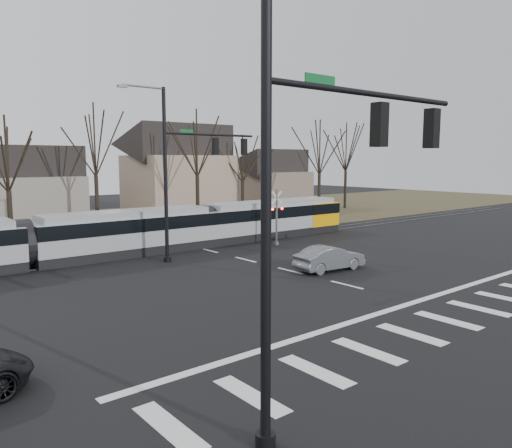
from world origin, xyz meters
TOP-DOWN VIEW (x-y plane):
  - ground at (0.00, 0.00)m, footprint 140.00×140.00m
  - grass_verge at (0.00, 32.00)m, footprint 140.00×28.00m
  - crosswalk at (0.00, -4.00)m, footprint 27.00×2.60m
  - stop_line at (0.00, -1.80)m, footprint 28.00×0.35m
  - lane_dashes at (0.00, 16.00)m, footprint 0.18×30.00m
  - rail_pair at (0.00, 15.80)m, footprint 90.00×1.52m
  - tram at (-5.03, 16.00)m, footprint 37.68×2.80m
  - sedan at (1.79, 4.77)m, footprint 2.19×4.41m
  - signal_pole_near_left at (-10.41, -6.00)m, footprint 9.28×0.44m
  - signal_pole_far at (-2.41, 12.50)m, footprint 9.28×0.44m
  - rail_crossing_signal at (5.00, 12.79)m, footprint 1.08×0.36m
  - tree_row at (2.00, 26.00)m, footprint 59.20×7.20m
  - house_b at (-5.00, 36.00)m, footprint 8.64×7.56m
  - house_c at (9.00, 33.00)m, footprint 10.80×8.64m
  - house_d at (24.00, 35.00)m, footprint 8.64×7.56m

SIDE VIEW (x-z plane):
  - ground at x=0.00m, z-range 0.00..0.00m
  - grass_verge at x=0.00m, z-range 0.00..0.01m
  - crosswalk at x=0.00m, z-range 0.00..0.01m
  - stop_line at x=0.00m, z-range 0.00..0.01m
  - lane_dashes at x=0.00m, z-range 0.00..0.01m
  - rail_pair at x=0.00m, z-range 0.00..0.06m
  - sedan at x=1.79m, z-range 0.00..1.37m
  - tram at x=-5.03m, z-range 0.13..2.98m
  - rail_crossing_signal at x=5.00m, z-range -0.11..3.89m
  - house_b at x=-5.00m, z-range 0.14..7.79m
  - house_d at x=24.00m, z-range 0.14..7.79m
  - tree_row at x=2.00m, z-range 0.00..10.00m
  - house_c at x=9.00m, z-range 0.18..10.28m
  - signal_pole_near_left at x=-10.41m, z-range 0.60..10.80m
  - signal_pole_far at x=-2.41m, z-range 0.60..10.80m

